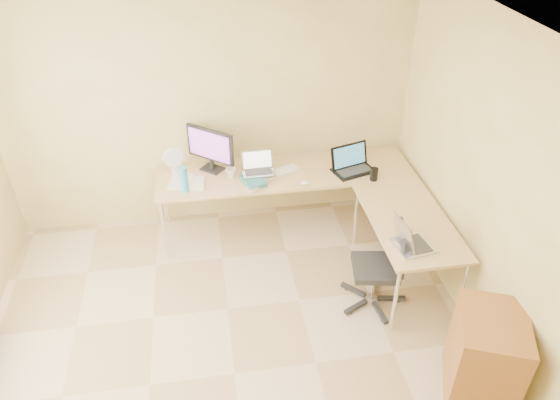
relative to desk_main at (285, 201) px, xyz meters
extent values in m
plane|color=#C9B08E|center=(-0.72, -1.85, -0.36)|extent=(4.50, 4.50, 0.00)
plane|color=white|center=(-0.72, -1.85, 2.24)|extent=(4.50, 4.50, 0.00)
plane|color=tan|center=(-0.72, 0.40, 0.93)|extent=(4.50, 0.00, 4.50)
plane|color=tan|center=(1.38, -1.85, 0.93)|extent=(0.00, 4.50, 4.50)
cube|color=tan|center=(0.00, 0.00, 0.00)|extent=(2.65, 0.70, 0.73)
cube|color=tan|center=(0.98, -1.00, 0.00)|extent=(0.70, 1.30, 0.73)
cube|color=black|center=(-0.74, 0.16, 0.60)|extent=(0.54, 0.48, 0.47)
cube|color=#296A6B|center=(-0.35, -0.16, 0.39)|extent=(0.26, 0.31, 0.04)
cube|color=#9E9FAF|center=(-0.28, -0.05, 0.51)|extent=(0.33, 0.26, 0.21)
cube|color=black|center=(0.70, -0.11, 0.50)|extent=(0.49, 0.42, 0.26)
cube|color=silver|center=(-0.08, -0.03, 0.38)|extent=(0.48, 0.31, 0.02)
ellipsoid|color=white|center=(0.15, -0.27, 0.38)|extent=(0.10, 0.07, 0.03)
imported|color=silver|center=(-0.56, -0.01, 0.42)|extent=(0.12, 0.12, 0.10)
cylinder|color=white|center=(-0.37, -0.30, 0.38)|extent=(0.15, 0.15, 0.03)
cylinder|color=#388FD0|center=(-1.03, -0.20, 0.50)|extent=(0.10, 0.10, 0.27)
cube|color=silver|center=(-1.07, -0.02, 0.37)|extent=(0.28, 0.35, 0.01)
cube|color=silver|center=(-0.94, -0.14, 0.40)|extent=(0.22, 0.17, 0.07)
cylinder|color=white|center=(-1.13, 0.18, 0.50)|extent=(0.26, 0.26, 0.26)
cylinder|color=black|center=(0.85, -0.30, 0.43)|extent=(0.08, 0.08, 0.13)
cube|color=#B8B6C6|center=(0.87, -1.37, 0.49)|extent=(0.42, 0.35, 0.25)
cube|color=black|center=(0.61, -1.24, 0.14)|extent=(0.60, 0.60, 0.86)
cube|color=#A66E48|center=(1.13, -2.29, -0.01)|extent=(0.66, 0.72, 0.81)
camera|label=1|loc=(-0.79, -4.56, 3.19)|focal=33.54mm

